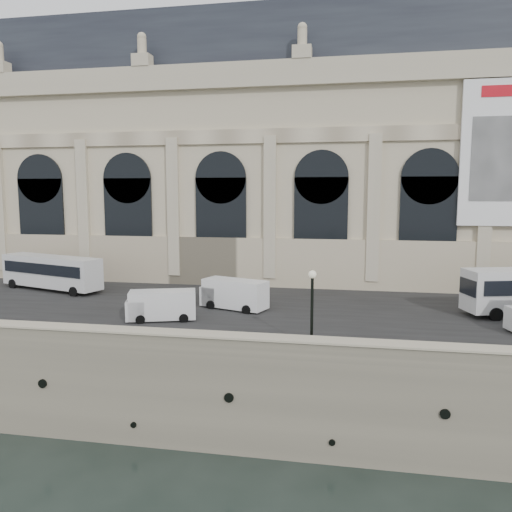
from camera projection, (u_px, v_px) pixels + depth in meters
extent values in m
plane|color=black|center=(197.00, 452.00, 29.91)|extent=(260.00, 260.00, 0.00)
cube|color=gray|center=(278.00, 291.00, 63.69)|extent=(160.00, 70.00, 6.00)
cube|color=#2D2D2D|center=(244.00, 304.00, 42.82)|extent=(160.00, 24.00, 0.06)
cube|color=gray|center=(198.00, 344.00, 29.68)|extent=(160.00, 1.20, 1.10)
cube|color=#C1B59B|center=(198.00, 334.00, 29.61)|extent=(160.00, 1.40, 0.12)
cube|color=#C2B495|center=(224.00, 180.00, 59.12)|extent=(68.00, 18.00, 22.00)
cube|color=#C1B59B|center=(203.00, 261.00, 51.25)|extent=(68.60, 0.40, 5.00)
cube|color=#C1B59B|center=(200.00, 77.00, 48.82)|extent=(69.00, 0.80, 2.40)
cube|color=#C1B59B|center=(201.00, 137.00, 49.69)|extent=(68.00, 0.30, 1.40)
cube|color=#292F37|center=(223.00, 57.00, 57.37)|extent=(64.00, 15.00, 6.00)
cube|color=#292F37|center=(222.00, 25.00, 56.94)|extent=(56.00, 10.00, 1.20)
cube|color=black|center=(42.00, 221.00, 53.95)|extent=(5.20, 0.25, 9.00)
cylinder|color=black|center=(40.00, 179.00, 53.39)|extent=(5.20, 0.25, 5.20)
cube|color=#C1B59B|center=(83.00, 207.00, 52.80)|extent=(1.20, 0.50, 14.00)
cube|color=black|center=(128.00, 222.00, 52.16)|extent=(5.20, 0.25, 9.00)
cylinder|color=black|center=(127.00, 178.00, 51.59)|extent=(5.20, 0.25, 5.20)
cube|color=#C1B59B|center=(173.00, 208.00, 51.00)|extent=(1.20, 0.50, 14.00)
cube|color=black|center=(221.00, 223.00, 50.36)|extent=(5.20, 0.25, 9.00)
cylinder|color=black|center=(221.00, 178.00, 49.80)|extent=(5.20, 0.25, 5.20)
cube|color=#C1B59B|center=(270.00, 208.00, 49.21)|extent=(1.20, 0.50, 14.00)
cube|color=black|center=(321.00, 224.00, 48.57)|extent=(5.20, 0.25, 9.00)
cylinder|color=black|center=(321.00, 177.00, 48.01)|extent=(5.20, 0.25, 5.20)
cube|color=#C1B59B|center=(374.00, 209.00, 47.42)|extent=(1.20, 0.50, 14.00)
cube|color=black|center=(428.00, 225.00, 46.78)|extent=(5.20, 0.25, 9.00)
cylinder|color=black|center=(430.00, 176.00, 46.22)|extent=(5.20, 0.25, 5.20)
cube|color=#C1B59B|center=(486.00, 209.00, 45.63)|extent=(1.20, 0.50, 14.00)
cube|color=gray|center=(508.00, 159.00, 44.41)|extent=(6.20, 0.06, 7.50)
cube|color=silver|center=(51.00, 271.00, 48.52)|extent=(11.59, 5.75, 2.95)
cube|color=black|center=(13.00, 264.00, 51.17)|extent=(0.74, 2.11, 1.14)
cube|color=black|center=(40.00, 269.00, 47.40)|extent=(9.98, 3.27, 1.05)
cube|color=black|center=(61.00, 266.00, 49.55)|extent=(9.98, 3.27, 1.05)
cylinder|color=black|center=(13.00, 284.00, 49.67)|extent=(0.99, 0.56, 0.95)
cylinder|color=black|center=(33.00, 280.00, 51.75)|extent=(0.99, 0.56, 0.95)
cylinder|color=black|center=(74.00, 292.00, 45.66)|extent=(0.99, 0.56, 0.95)
cylinder|color=black|center=(93.00, 288.00, 47.74)|extent=(0.99, 0.56, 0.95)
cube|color=black|center=(468.00, 287.00, 37.83)|extent=(0.73, 2.31, 1.24)
cylinder|color=black|center=(496.00, 315.00, 36.93)|extent=(1.08, 0.58, 1.03)
cylinder|color=black|center=(477.00, 307.00, 39.48)|extent=(1.08, 0.58, 1.03)
cube|color=silver|center=(163.00, 305.00, 37.11)|extent=(5.20, 3.29, 2.07)
cube|color=silver|center=(136.00, 309.00, 36.90)|extent=(1.87, 2.22, 1.44)
cube|color=black|center=(129.00, 303.00, 36.78)|extent=(0.55, 1.56, 0.72)
cylinder|color=black|center=(140.00, 320.00, 36.09)|extent=(0.72, 0.42, 0.68)
cylinder|color=black|center=(143.00, 314.00, 37.95)|extent=(0.72, 0.42, 0.68)
cylinder|color=black|center=(184.00, 318.00, 36.49)|extent=(0.72, 0.42, 0.68)
cylinder|color=black|center=(184.00, 312.00, 38.35)|extent=(0.72, 0.42, 0.68)
cube|color=white|center=(235.00, 293.00, 40.68)|extent=(5.67, 3.69, 2.25)
cube|color=white|center=(214.00, 295.00, 41.76)|extent=(2.08, 2.43, 1.57)
cube|color=black|center=(208.00, 288.00, 41.96)|extent=(0.64, 1.68, 0.78)
cylinder|color=black|center=(211.00, 305.00, 40.74)|extent=(0.78, 0.48, 0.74)
cylinder|color=black|center=(225.00, 300.00, 42.51)|extent=(0.78, 0.48, 0.74)
cylinder|color=black|center=(246.00, 310.00, 39.08)|extent=(0.78, 0.48, 0.74)
cylinder|color=black|center=(259.00, 305.00, 40.85)|extent=(0.78, 0.48, 0.74)
cylinder|color=black|center=(311.00, 345.00, 30.58)|extent=(0.49, 0.49, 0.45)
cylinder|color=black|center=(312.00, 312.00, 30.32)|extent=(0.18, 0.18, 4.47)
sphere|color=beige|center=(312.00, 274.00, 30.03)|extent=(0.49, 0.49, 0.49)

